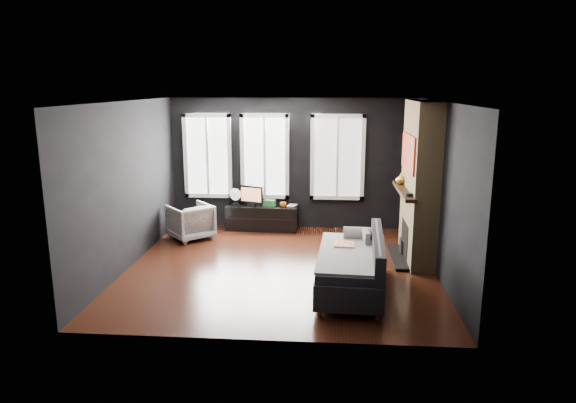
# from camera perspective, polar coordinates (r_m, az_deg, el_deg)

# --- Properties ---
(floor) EXTENTS (5.00, 5.00, 0.00)m
(floor) POSITION_cam_1_polar(r_m,az_deg,el_deg) (8.57, -0.83, -7.30)
(floor) COLOR black
(floor) RESTS_ON ground
(ceiling) EXTENTS (5.00, 5.00, 0.00)m
(ceiling) POSITION_cam_1_polar(r_m,az_deg,el_deg) (8.05, -0.89, 11.06)
(ceiling) COLOR white
(ceiling) RESTS_ON ground
(wall_back) EXTENTS (5.00, 0.02, 2.70)m
(wall_back) POSITION_cam_1_polar(r_m,az_deg,el_deg) (10.66, 0.38, 4.20)
(wall_back) COLOR black
(wall_back) RESTS_ON ground
(wall_left) EXTENTS (0.02, 5.00, 2.70)m
(wall_left) POSITION_cam_1_polar(r_m,az_deg,el_deg) (8.79, -17.32, 1.76)
(wall_left) COLOR black
(wall_left) RESTS_ON ground
(wall_right) EXTENTS (0.02, 5.00, 2.70)m
(wall_right) POSITION_cam_1_polar(r_m,az_deg,el_deg) (8.35, 16.48, 1.27)
(wall_right) COLOR black
(wall_right) RESTS_ON ground
(windows) EXTENTS (4.00, 0.16, 1.76)m
(windows) POSITION_cam_1_polar(r_m,az_deg,el_deg) (10.55, -2.10, 9.73)
(windows) COLOR white
(windows) RESTS_ON wall_back
(fireplace) EXTENTS (0.70, 1.62, 2.70)m
(fireplace) POSITION_cam_1_polar(r_m,az_deg,el_deg) (8.89, 14.44, 2.07)
(fireplace) COLOR #93724C
(fireplace) RESTS_ON floor
(sofa) EXTENTS (1.13, 2.08, 0.87)m
(sofa) POSITION_cam_1_polar(r_m,az_deg,el_deg) (7.53, 6.94, -6.77)
(sofa) COLOR black
(sofa) RESTS_ON floor
(stripe_pillow) EXTENTS (0.10, 0.33, 0.32)m
(stripe_pillow) POSITION_cam_1_polar(r_m,az_deg,el_deg) (7.93, 8.64, -4.35)
(stripe_pillow) COLOR gray
(stripe_pillow) RESTS_ON sofa
(armchair) EXTENTS (1.01, 1.01, 0.76)m
(armchair) POSITION_cam_1_polar(r_m,az_deg,el_deg) (10.19, -10.79, -2.01)
(armchair) COLOR white
(armchair) RESTS_ON floor
(media_console) EXTENTS (1.50, 0.53, 0.51)m
(media_console) POSITION_cam_1_polar(r_m,az_deg,el_deg) (10.68, -2.88, -1.80)
(media_console) COLOR black
(media_console) RESTS_ON floor
(monitor) EXTENTS (0.53, 0.28, 0.47)m
(monitor) POSITION_cam_1_polar(r_m,az_deg,el_deg) (10.60, -4.07, 0.79)
(monitor) COLOR black
(monitor) RESTS_ON media_console
(desk_fan) EXTENTS (0.33, 0.33, 0.37)m
(desk_fan) POSITION_cam_1_polar(r_m,az_deg,el_deg) (10.71, -5.85, 0.60)
(desk_fan) COLOR gray
(desk_fan) RESTS_ON media_console
(mug) EXTENTS (0.15, 0.13, 0.13)m
(mug) POSITION_cam_1_polar(r_m,az_deg,el_deg) (10.49, -0.56, -0.25)
(mug) COLOR orange
(mug) RESTS_ON media_console
(book) EXTENTS (0.18, 0.06, 0.24)m
(book) POSITION_cam_1_polar(r_m,az_deg,el_deg) (10.59, -0.01, 0.17)
(book) COLOR tan
(book) RESTS_ON media_console
(storage_box) EXTENTS (0.27, 0.21, 0.13)m
(storage_box) POSITION_cam_1_polar(r_m,az_deg,el_deg) (10.56, -2.07, -0.17)
(storage_box) COLOR #2A7035
(storage_box) RESTS_ON media_console
(mantel_vase) EXTENTS (0.22, 0.23, 0.19)m
(mantel_vase) POSITION_cam_1_polar(r_m,az_deg,el_deg) (9.30, 12.45, 2.47)
(mantel_vase) COLOR gold
(mantel_vase) RESTS_ON fireplace
(mantel_clock) EXTENTS (0.12, 0.12, 0.04)m
(mantel_clock) POSITION_cam_1_polar(r_m,az_deg,el_deg) (8.34, 13.35, 0.73)
(mantel_clock) COLOR black
(mantel_clock) RESTS_ON fireplace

